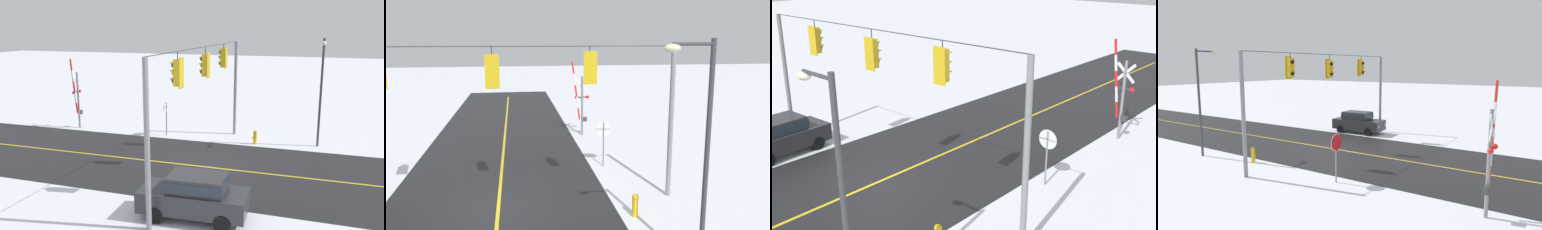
# 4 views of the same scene
# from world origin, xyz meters

# --- Properties ---
(ground_plane) EXTENTS (160.00, 160.00, 0.00)m
(ground_plane) POSITION_xyz_m (0.00, 0.00, 0.00)
(ground_plane) COLOR white
(signal_span) EXTENTS (14.20, 0.47, 6.22)m
(signal_span) POSITION_xyz_m (0.06, -0.01, 4.27)
(signal_span) COLOR gray
(signal_span) RESTS_ON ground
(stop_sign) EXTENTS (0.80, 0.09, 2.35)m
(stop_sign) POSITION_xyz_m (-5.17, -4.23, 1.71)
(stop_sign) COLOR gray
(stop_sign) RESTS_ON ground
(railroad_crossing) EXTENTS (1.21, 0.31, 4.98)m
(railroad_crossing) POSITION_xyz_m (-5.15, -10.99, 2.32)
(railroad_crossing) COLOR gray
(railroad_crossing) RESTS_ON ground
(streetlamp_near) EXTENTS (1.39, 0.28, 6.50)m
(streetlamp_near) POSITION_xyz_m (-5.59, 5.45, 3.92)
(streetlamp_near) COLOR #38383D
(streetlamp_near) RESTS_ON ground
(fire_hydrant) EXTENTS (0.24, 0.31, 0.88)m
(fire_hydrant) POSITION_xyz_m (-5.03, 1.75, 0.47)
(fire_hydrant) COLOR gold
(fire_hydrant) RESTS_ON ground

